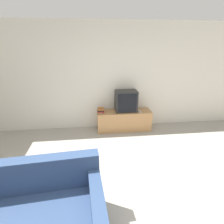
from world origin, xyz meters
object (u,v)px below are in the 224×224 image
Objects in this scene: book_stack at (101,110)px; remote_on_stand at (139,111)px; tv_stand at (124,120)px; television at (126,101)px.

book_stack is 0.97m from remote_on_stand.
remote_on_stand is (0.97, -0.06, -0.05)m from book_stack.
tv_stand is 6.28× the size of book_stack.
tv_stand is at bearing 167.88° from remote_on_stand.
book_stack is at bearing 176.30° from remote_on_stand.
tv_stand is at bearing -143.95° from television.
book_stack reaches higher than remote_on_stand.
television is 0.43m from remote_on_stand.
book_stack is at bearing -175.42° from television.
tv_stand is 0.67m from book_stack.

